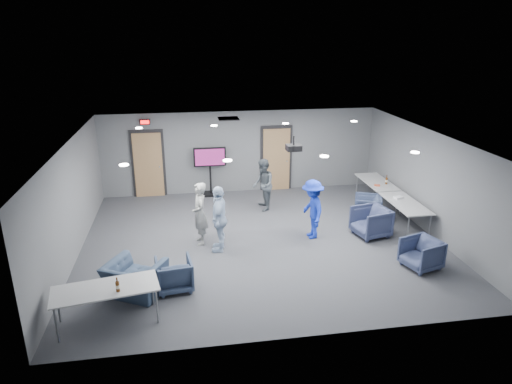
{
  "coord_description": "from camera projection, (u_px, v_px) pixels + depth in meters",
  "views": [
    {
      "loc": [
        -1.84,
        -10.54,
        5.11
      ],
      "look_at": [
        -0.07,
        0.4,
        1.2
      ],
      "focal_mm": 32.0,
      "sensor_mm": 36.0,
      "label": 1
    }
  ],
  "objects": [
    {
      "name": "table_front_left",
      "position": [
        105.0,
        290.0,
        8.25
      ],
      "size": [
        1.98,
        1.1,
        0.73
      ],
      "rotation": [
        0.0,
        0.0,
        0.18
      ],
      "color": "silver",
      "rests_on": "floor"
    },
    {
      "name": "hvac_diffuser",
      "position": [
        228.0,
        119.0,
        13.42
      ],
      "size": [
        0.6,
        0.6,
        0.03
      ],
      "primitive_type": "cube",
      "color": "black",
      "rests_on": "ceiling"
    },
    {
      "name": "wall_front",
      "position": [
        302.0,
        270.0,
        7.61
      ],
      "size": [
        9.0,
        0.02,
        2.7
      ],
      "primitive_type": "cube",
      "color": "slate",
      "rests_on": "floor"
    },
    {
      "name": "downlights",
      "position": [
        261.0,
        139.0,
        10.89
      ],
      "size": [
        6.18,
        3.78,
        0.02
      ],
      "color": "white",
      "rests_on": "ceiling"
    },
    {
      "name": "chair_right_b",
      "position": [
        371.0,
        222.0,
        11.96
      ],
      "size": [
        1.02,
        1.0,
        0.78
      ],
      "primitive_type": "imported",
      "rotation": [
        0.0,
        0.0,
        -1.35
      ],
      "color": "#373F60",
      "rests_on": "floor"
    },
    {
      "name": "door_right",
      "position": [
        276.0,
        159.0,
        15.29
      ],
      "size": [
        1.06,
        0.17,
        2.24
      ],
      "color": "black",
      "rests_on": "wall_back"
    },
    {
      "name": "person_a",
      "position": [
        200.0,
        214.0,
        11.4
      ],
      "size": [
        0.44,
        0.62,
        1.61
      ],
      "primitive_type": "imported",
      "rotation": [
        0.0,
        0.0,
        -1.47
      ],
      "color": "gray",
      "rests_on": "floor"
    },
    {
      "name": "person_c",
      "position": [
        219.0,
        219.0,
        11.04
      ],
      "size": [
        0.59,
        1.03,
        1.66
      ],
      "primitive_type": "imported",
      "rotation": [
        0.0,
        0.0,
        -1.77
      ],
      "color": "silver",
      "rests_on": "floor"
    },
    {
      "name": "chair_right_a",
      "position": [
        367.0,
        207.0,
        13.07
      ],
      "size": [
        0.98,
        0.97,
        0.69
      ],
      "primitive_type": "imported",
      "rotation": [
        0.0,
        0.0,
        -1.96
      ],
      "color": "#384462",
      "rests_on": "floor"
    },
    {
      "name": "person_b",
      "position": [
        263.0,
        185.0,
        13.61
      ],
      "size": [
        0.6,
        0.77,
        1.57
      ],
      "primitive_type": "imported",
      "rotation": [
        0.0,
        0.0,
        -1.58
      ],
      "color": "#4E575E",
      "rests_on": "floor"
    },
    {
      "name": "chair_right_c",
      "position": [
        421.0,
        254.0,
        10.34
      ],
      "size": [
        0.95,
        0.94,
        0.7
      ],
      "primitive_type": "imported",
      "rotation": [
        0.0,
        0.0,
        -1.27
      ],
      "color": "#3C4668",
      "rests_on": "floor"
    },
    {
      "name": "wall_left",
      "position": [
        72.0,
        202.0,
        10.66
      ],
      "size": [
        0.02,
        8.0,
        2.7
      ],
      "primitive_type": "cube",
      "color": "slate",
      "rests_on": "floor"
    },
    {
      "name": "snack_box",
      "position": [
        377.0,
        185.0,
        13.68
      ],
      "size": [
        0.2,
        0.17,
        0.04
      ],
      "primitive_type": "cube",
      "rotation": [
        0.0,
        0.0,
        -0.42
      ],
      "color": "#C44F31",
      "rests_on": "table_right_a"
    },
    {
      "name": "ceiling",
      "position": [
        261.0,
        138.0,
        10.89
      ],
      "size": [
        9.0,
        9.0,
        0.0
      ],
      "primitive_type": "plane",
      "rotation": [
        3.14,
        0.0,
        0.0
      ],
      "color": "white",
      "rests_on": "wall_back"
    },
    {
      "name": "table_right_a",
      "position": [
        377.0,
        183.0,
        14.11
      ],
      "size": [
        0.76,
        1.83,
        0.73
      ],
      "rotation": [
        0.0,
        0.0,
        1.57
      ],
      "color": "silver",
      "rests_on": "floor"
    },
    {
      "name": "projector",
      "position": [
        294.0,
        148.0,
        11.24
      ],
      "size": [
        0.37,
        0.35,
        0.36
      ],
      "rotation": [
        0.0,
        0.0,
        0.03
      ],
      "color": "black",
      "rests_on": "ceiling"
    },
    {
      "name": "wall_back",
      "position": [
        241.0,
        152.0,
        15.06
      ],
      "size": [
        9.0,
        0.02,
        2.7
      ],
      "primitive_type": "cube",
      "color": "slate",
      "rests_on": "floor"
    },
    {
      "name": "door_left",
      "position": [
        148.0,
        165.0,
        14.66
      ],
      "size": [
        1.06,
        0.17,
        2.24
      ],
      "color": "black",
      "rests_on": "wall_back"
    },
    {
      "name": "floor",
      "position": [
        261.0,
        241.0,
        11.78
      ],
      "size": [
        9.0,
        9.0,
        0.0
      ],
      "primitive_type": "plane",
      "color": "#3B3D43",
      "rests_on": "ground"
    },
    {
      "name": "tv_stand",
      "position": [
        210.0,
        168.0,
        14.81
      ],
      "size": [
        1.04,
        0.5,
        1.6
      ],
      "color": "black",
      "rests_on": "floor"
    },
    {
      "name": "wrapper",
      "position": [
        398.0,
        197.0,
        12.65
      ],
      "size": [
        0.28,
        0.23,
        0.05
      ],
      "primitive_type": "cube",
      "rotation": [
        0.0,
        0.0,
        0.32
      ],
      "color": "white",
      "rests_on": "table_right_b"
    },
    {
      "name": "person_d",
      "position": [
        312.0,
        209.0,
        11.75
      ],
      "size": [
        0.63,
        1.04,
        1.57
      ],
      "primitive_type": "imported",
      "rotation": [
        0.0,
        0.0,
        -1.52
      ],
      "color": "#1B32B4",
      "rests_on": "floor"
    },
    {
      "name": "bottle_right",
      "position": [
        386.0,
        181.0,
        13.81
      ],
      "size": [
        0.08,
        0.08,
        0.29
      ],
      "color": "#562D0E",
      "rests_on": "table_right_a"
    },
    {
      "name": "chair_front_a",
      "position": [
        174.0,
        274.0,
        9.48
      ],
      "size": [
        0.81,
        0.83,
        0.68
      ],
      "primitive_type": "imported",
      "rotation": [
        0.0,
        0.0,
        3.27
      ],
      "color": "#394763",
      "rests_on": "floor"
    },
    {
      "name": "wall_right",
      "position": [
        429.0,
        182.0,
        12.02
      ],
      "size": [
        0.02,
        8.0,
        2.7
      ],
      "primitive_type": "cube",
      "color": "slate",
      "rests_on": "floor"
    },
    {
      "name": "bottle_front",
      "position": [
        118.0,
        286.0,
        8.1
      ],
      "size": [
        0.07,
        0.07,
        0.28
      ],
      "color": "#562D0E",
      "rests_on": "table_front_left"
    },
    {
      "name": "exit_sign",
      "position": [
        145.0,
        122.0,
        14.18
      ],
      "size": [
        0.32,
        0.08,
        0.16
      ],
      "color": "black",
      "rests_on": "wall_back"
    },
    {
      "name": "chair_front_b",
      "position": [
        135.0,
        279.0,
        9.27
      ],
      "size": [
        1.41,
        1.36,
        0.71
      ],
      "primitive_type": "imported",
      "rotation": [
        0.0,
        0.0,
        2.64
      ],
      "color": "#384861",
      "rests_on": "floor"
    },
    {
      "name": "table_right_b",
      "position": [
        405.0,
        204.0,
        12.34
      ],
      "size": [
        0.76,
        1.82,
        0.73
      ],
      "rotation": [
        0.0,
        0.0,
        1.57
      ],
      "color": "silver",
      "rests_on": "floor"
    }
  ]
}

